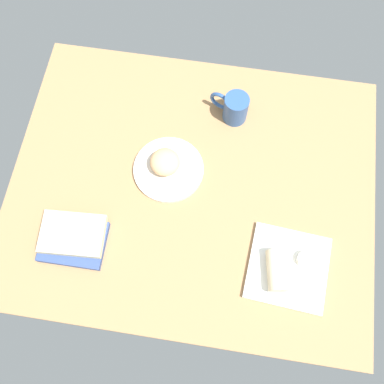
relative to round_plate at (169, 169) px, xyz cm
name	(u,v)px	position (x,y,z in cm)	size (l,w,h in cm)	color
dining_table	(192,188)	(7.82, -3.79, -2.70)	(110.00, 90.00, 4.00)	#9E754C
round_plate	(169,169)	(0.00, 0.00, 0.00)	(21.47, 21.47, 1.40)	silver
scone_pastry	(165,162)	(-1.04, 0.65, 3.68)	(9.05, 9.00, 5.96)	#DCAC79
square_plate	(288,268)	(38.40, -24.56, 0.10)	(21.89, 21.89, 1.60)	white
sauce_cup	(305,260)	(42.61, -21.99, 2.19)	(4.59, 4.59, 2.40)	silver
breakfast_wrap	(278,271)	(35.04, -26.62, 3.83)	(5.86, 5.86, 11.07)	beige
book_stack	(73,238)	(-23.08, -25.74, 1.47)	(18.71, 15.43, 4.51)	#33477F
coffee_mug	(234,108)	(17.17, 22.06, 4.37)	(12.53, 7.70, 9.92)	#2D518C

